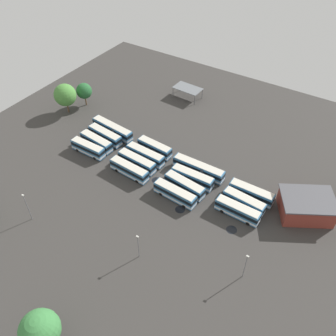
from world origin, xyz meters
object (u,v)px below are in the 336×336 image
object	(u,v)px
bus_row3_slot3	(88,148)
depot_building	(306,206)
maintenance_shelter	(188,88)
lamp_post_far_corner	(27,206)
bus_row2_slot0	(155,148)
bus_row3_slot2	(96,142)
tree_northwest	(65,95)
bus_row1_slot1	(192,177)
lamp_post_by_building	(138,246)
bus_row1_slot0	(199,169)
bus_row2_slot1	(145,155)
bus_row0_slot0	(251,193)
lamp_post_near_entrance	(245,265)
bus_row0_slot2	(238,210)
bus_row2_slot3	(129,170)
bus_row2_slot2	(137,162)
bus_row3_slot0	(113,129)
bus_row3_slot1	(105,135)
bus_row0_slot1	(244,202)
tree_north_edge	(40,330)
bus_row1_slot3	(175,194)
bus_row1_slot2	(185,185)

from	to	relation	value
bus_row3_slot3	depot_building	bearing A→B (deg)	-169.35
maintenance_shelter	lamp_post_far_corner	distance (m)	67.48
bus_row2_slot0	bus_row3_slot2	world-z (taller)	same
bus_row3_slot3	tree_northwest	size ratio (longest dim) A/B	1.07
bus_row1_slot1	lamp_post_by_building	bearing A→B (deg)	93.65
bus_row1_slot0	bus_row2_slot1	distance (m)	15.66
bus_row0_slot0	lamp_post_near_entrance	size ratio (longest dim) A/B	1.51
bus_row3_slot3	lamp_post_by_building	xyz separation A→B (m)	(-32.83, 20.41, 2.22)
bus_row0_slot2	bus_row1_slot1	bearing A→B (deg)	-15.29
bus_row2_slot3	lamp_post_far_corner	world-z (taller)	lamp_post_far_corner
bus_row2_slot2	maintenance_shelter	distance (m)	39.31
bus_row3_slot2	tree_northwest	distance (m)	22.42
bus_row2_slot3	bus_row3_slot0	bearing A→B (deg)	-37.61
bus_row1_slot1	bus_row3_slot0	bearing A→B (deg)	-9.58
bus_row2_slot2	bus_row3_slot1	size ratio (longest dim) A/B	0.99
bus_row0_slot1	bus_row1_slot1	bearing A→B (deg)	-2.66
tree_north_edge	bus_row1_slot3	bearing A→B (deg)	-91.14
bus_row2_slot3	bus_row3_slot0	distance (m)	19.34
bus_row1_slot2	tree_north_edge	world-z (taller)	tree_north_edge
bus_row1_slot2	bus_row3_slot3	xyz separation A→B (m)	(30.95, 2.08, -0.00)
depot_building	bus_row0_slot0	bearing A→B (deg)	10.25
bus_row2_slot0	bus_row3_slot0	size ratio (longest dim) A/B	0.73
bus_row2_slot1	maintenance_shelter	world-z (taller)	maintenance_shelter
bus_row0_slot0	tree_northwest	world-z (taller)	tree_northwest
depot_building	bus_row3_slot0	bearing A→B (deg)	0.18
bus_row1_slot0	tree_north_edge	distance (m)	54.04
bus_row1_slot0	bus_row1_slot3	xyz separation A→B (m)	(0.53, 11.29, -0.00)
bus_row1_slot1	tree_north_edge	world-z (taller)	tree_north_edge
bus_row0_slot1	bus_row0_slot0	bearing A→B (deg)	-95.16
bus_row0_slot1	bus_row1_slot1	size ratio (longest dim) A/B	0.93
bus_row1_slot1	lamp_post_far_corner	xyz separation A→B (m)	(26.22, 31.48, 2.80)
bus_row2_slot2	lamp_post_far_corner	world-z (taller)	lamp_post_far_corner
tree_northwest	bus_row1_slot3	bearing A→B (deg)	164.35
bus_row3_slot1	depot_building	size ratio (longest dim) A/B	0.76
bus_row1_slot1	bus_row2_slot1	bearing A→B (deg)	-2.62
bus_row3_slot3	tree_north_edge	xyz separation A→B (m)	(-29.52, 44.28, 3.70)
bus_row1_slot0	bus_row3_slot3	bearing A→B (deg)	17.28
bus_row1_slot2	bus_row0_slot0	bearing A→B (deg)	-156.45
lamp_post_by_building	tree_northwest	size ratio (longest dim) A/B	0.73
bus_row2_slot2	bus_row3_slot2	distance (m)	15.22
bus_row1_slot3	bus_row3_slot3	size ratio (longest dim) A/B	1.09
bus_row0_slot0	bus_row1_slot0	distance (m)	15.53
bus_row1_slot1	bus_row2_slot2	distance (m)	16.19
bus_row3_slot0	bus_row3_slot2	xyz separation A→B (m)	(0.06, 7.41, -0.00)
bus_row1_slot1	bus_row1_slot2	world-z (taller)	same
lamp_post_by_building	tree_north_edge	xyz separation A→B (m)	(3.32, 23.87, 1.47)
bus_row0_slot0	bus_row1_slot3	distance (m)	19.16
bus_row0_slot2	bus_row1_slot3	bearing A→B (deg)	12.27
bus_row2_slot0	bus_row3_slot3	distance (m)	19.11
bus_row0_slot0	bus_row3_slot2	distance (m)	46.67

